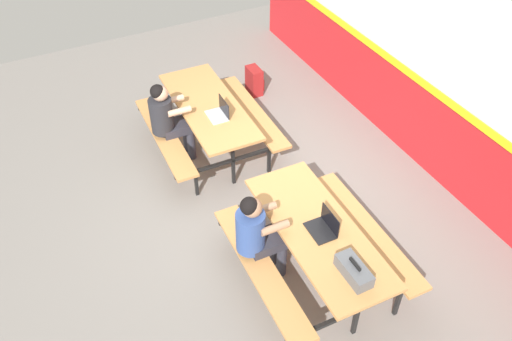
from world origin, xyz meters
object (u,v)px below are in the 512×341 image
(picnic_table_right, at_px, (317,240))
(picnic_table_left, at_px, (209,115))
(student_nearer, at_px, (168,117))
(student_further, at_px, (258,232))
(laptop_silver, at_px, (219,113))
(toolbox_grey, at_px, (354,271))
(backpack_dark, at_px, (255,81))
(laptop_dark, at_px, (324,227))

(picnic_table_right, bearing_deg, picnic_table_left, -176.82)
(student_nearer, bearing_deg, picnic_table_right, 15.33)
(picnic_table_right, height_order, student_further, student_further)
(picnic_table_left, distance_m, student_further, 2.29)
(laptop_silver, bearing_deg, picnic_table_left, -174.29)
(student_further, height_order, toolbox_grey, student_further)
(laptop_silver, bearing_deg, toolbox_grey, 1.87)
(student_further, height_order, backpack_dark, student_further)
(laptop_dark, bearing_deg, picnic_table_left, -176.05)
(student_nearer, bearing_deg, backpack_dark, 118.92)
(picnic_table_left, xyz_separation_m, picnic_table_right, (2.51, 0.14, 0.00))
(laptop_silver, distance_m, laptop_dark, 2.26)
(toolbox_grey, bearing_deg, backpack_dark, 165.76)
(student_further, bearing_deg, picnic_table_left, 169.64)
(picnic_table_left, bearing_deg, toolbox_grey, 2.24)
(backpack_dark, bearing_deg, picnic_table_right, -16.44)
(picnic_table_right, bearing_deg, toolbox_grey, -1.49)
(student_nearer, xyz_separation_m, laptop_silver, (0.32, 0.59, 0.08))
(picnic_table_right, height_order, toolbox_grey, toolbox_grey)
(picnic_table_right, bearing_deg, laptop_dark, 45.92)
(laptop_dark, bearing_deg, picnic_table_right, -134.08)
(student_further, xyz_separation_m, laptop_silver, (-1.95, 0.44, 0.08))
(picnic_table_right, distance_m, laptop_silver, 2.23)
(picnic_table_right, distance_m, toolbox_grey, 0.68)
(student_further, bearing_deg, student_nearer, -176.32)
(backpack_dark, bearing_deg, student_further, -26.13)
(picnic_table_left, relative_size, student_nearer, 1.63)
(laptop_silver, distance_m, backpack_dark, 1.80)
(picnic_table_left, bearing_deg, picnic_table_right, 3.18)
(toolbox_grey, bearing_deg, student_further, -149.47)
(picnic_table_left, xyz_separation_m, backpack_dark, (-0.98, 1.17, -0.36))
(student_further, xyz_separation_m, laptop_dark, (0.30, 0.59, 0.08))
(toolbox_grey, bearing_deg, laptop_dark, 174.94)
(picnic_table_left, distance_m, student_nearer, 0.57)
(student_nearer, relative_size, backpack_dark, 2.74)
(picnic_table_right, relative_size, backpack_dark, 4.46)
(student_further, distance_m, backpack_dark, 3.62)
(toolbox_grey, distance_m, backpack_dark, 4.30)
(toolbox_grey, bearing_deg, student_nearer, -167.91)
(toolbox_grey, bearing_deg, picnic_table_left, -177.76)
(laptop_dark, distance_m, backpack_dark, 3.71)
(student_nearer, xyz_separation_m, student_further, (2.27, 0.15, 0.00))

